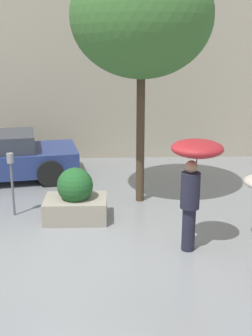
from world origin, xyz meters
name	(u,v)px	position (x,y,z in m)	size (l,w,h in m)	color
ground_plane	(87,252)	(0.00, 0.00, 0.00)	(40.00, 40.00, 0.00)	slate
building_facade	(96,61)	(0.00, 6.50, 3.00)	(18.00, 0.30, 6.00)	#9E937F
planter_box	(76,199)	(-0.30, 1.46, 0.45)	(1.27, 0.89, 1.10)	gray
person_adult	(195,168)	(1.84, 0.11, 1.48)	(0.88, 0.88, 1.95)	#1E1E2D
parked_car_near	(1,158)	(-2.50, 4.27, 0.59)	(4.24, 2.61, 1.24)	navy
street_tree	(142,17)	(1.08, 2.51, 4.01)	(2.96, 2.96, 5.28)	#423323
parking_meter	(11,171)	(-1.63, 1.72, 0.96)	(0.14, 0.14, 1.35)	#595B60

